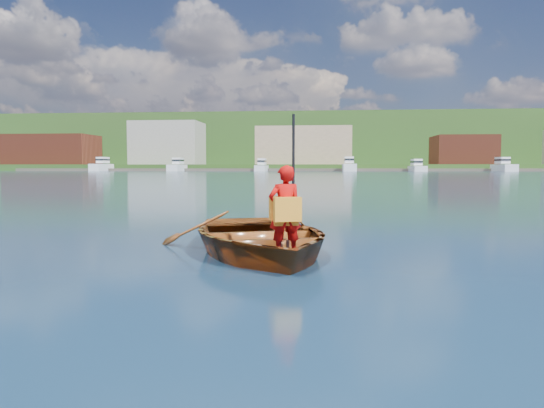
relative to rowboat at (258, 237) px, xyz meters
name	(u,v)px	position (x,y,z in m)	size (l,w,h in m)	color
ground	(245,255)	(-0.16, -0.16, -0.24)	(600.00, 600.00, 0.00)	#132447
rowboat	(258,237)	(0.00, 0.00, 0.00)	(3.72, 4.38, 0.77)	brown
child_paddler	(285,211)	(0.44, -0.80, 0.44)	(0.48, 0.43, 1.79)	#AD0806
shoreline	(320,147)	(-0.16, 236.45, 10.09)	(400.00, 140.00, 22.00)	#3E5325
dock	(283,170)	(-10.57, 147.84, 0.16)	(160.04, 9.71, 0.80)	#50473C
waterfront_buildings	(295,147)	(-7.90, 164.84, 7.51)	(202.00, 16.00, 14.00)	brown
marina_yachts	(356,166)	(10.26, 143.16, 1.16)	(141.56, 13.61, 4.40)	white
hillside_trees	(286,134)	(-15.30, 229.87, 15.74)	(276.29, 89.75, 26.24)	#382314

